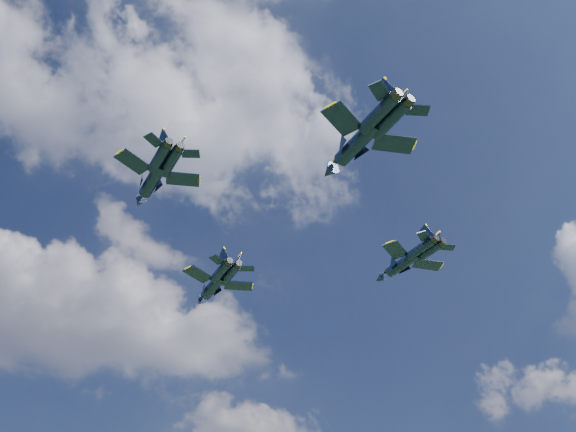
# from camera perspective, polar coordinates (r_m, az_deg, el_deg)

# --- Properties ---
(jet_lead) EXTENTS (11.52, 15.62, 3.68)m
(jet_lead) POSITION_cam_1_polar(r_m,az_deg,el_deg) (105.15, -6.73, -6.27)
(jet_lead) COLOR black
(jet_left) EXTENTS (10.88, 14.81, 3.49)m
(jet_left) POSITION_cam_1_polar(r_m,az_deg,el_deg) (84.42, -12.00, 3.07)
(jet_left) COLOR black
(jet_right) EXTENTS (10.57, 14.59, 3.47)m
(jet_right) POSITION_cam_1_polar(r_m,az_deg,el_deg) (98.15, 10.02, -4.24)
(jet_right) COLOR black
(jet_slot) EXTENTS (12.27, 16.86, 3.98)m
(jet_slot) POSITION_cam_1_polar(r_m,az_deg,el_deg) (77.01, 5.97, 6.31)
(jet_slot) COLOR black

